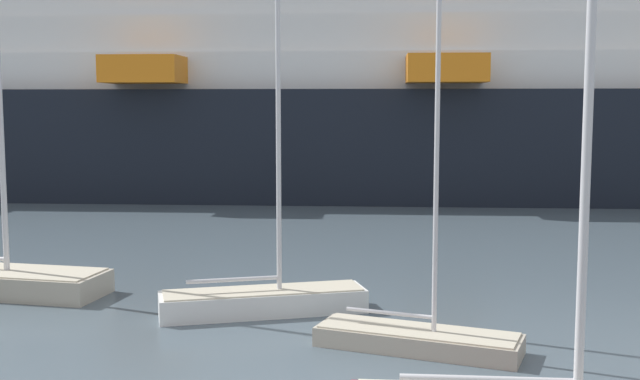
{
  "coord_description": "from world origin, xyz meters",
  "views": [
    {
      "loc": [
        1.31,
        -12.09,
        5.54
      ],
      "look_at": [
        0.0,
        16.59,
        2.42
      ],
      "focal_mm": 43.83,
      "sensor_mm": 36.0,
      "label": 1
    }
  ],
  "objects": [
    {
      "name": "sailboat_1",
      "position": [
        2.75,
        5.24,
        0.36
      ],
      "size": [
        4.82,
        2.83,
        7.83
      ],
      "rotation": [
        0.0,
        0.0,
        -0.34
      ],
      "color": "#BCB29E",
      "rests_on": "ground_plane"
    },
    {
      "name": "sailboat_4",
      "position": [
        -1.12,
        8.18,
        0.5
      ],
      "size": [
        5.63,
        2.8,
        10.17
      ],
      "rotation": [
        0.0,
        0.0,
        0.28
      ],
      "color": "white",
      "rests_on": "ground_plane"
    },
    {
      "name": "cruise_ship",
      "position": [
        6.13,
        38.51,
        6.63
      ],
      "size": [
        117.15,
        20.63,
        20.67
      ],
      "rotation": [
        0.0,
        0.0,
        -0.02
      ],
      "color": "black",
      "rests_on": "ground_plane"
    }
  ]
}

